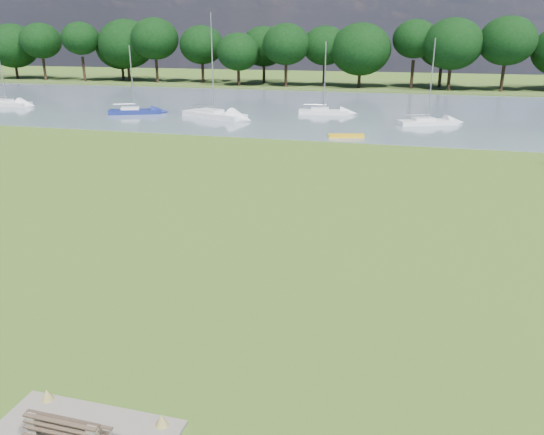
% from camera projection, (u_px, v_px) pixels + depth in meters
% --- Properties ---
extents(ground, '(220.00, 220.00, 0.00)m').
position_uv_depth(ground, '(255.00, 232.00, 24.10)').
color(ground, olive).
extents(river, '(220.00, 40.00, 0.10)m').
position_uv_depth(river, '(358.00, 110.00, 62.41)').
color(river, slate).
rests_on(river, ground).
extents(far_bank, '(220.00, 20.00, 0.40)m').
position_uv_depth(far_bank, '(377.00, 87.00, 89.78)').
color(far_bank, '#4C6626').
rests_on(far_bank, ground).
extents(kayak, '(3.14, 1.44, 0.31)m').
position_uv_depth(kayak, '(346.00, 136.00, 45.79)').
color(kayak, yellow).
rests_on(kayak, river).
extents(tree_line, '(159.16, 9.21, 11.14)m').
position_uv_depth(tree_line, '(433.00, 47.00, 81.93)').
color(tree_line, black).
rests_on(tree_line, far_bank).
extents(sailboat_0, '(7.92, 4.96, 10.58)m').
position_uv_depth(sailboat_0, '(213.00, 113.00, 56.70)').
color(sailboat_0, white).
rests_on(sailboat_0, river).
extents(sailboat_1, '(5.65, 2.20, 7.72)m').
position_uv_depth(sailboat_1, '(323.00, 110.00, 58.97)').
color(sailboat_1, white).
rests_on(sailboat_1, river).
extents(sailboat_3, '(6.63, 2.28, 8.08)m').
position_uv_depth(sailboat_3, '(6.00, 102.00, 66.06)').
color(sailboat_3, white).
rests_on(sailboat_3, river).
extents(sailboat_4, '(5.73, 3.70, 7.32)m').
position_uv_depth(sailboat_4, '(134.00, 110.00, 59.16)').
color(sailboat_4, navy).
rests_on(sailboat_4, river).
extents(sailboat_5, '(5.94, 3.89, 8.15)m').
position_uv_depth(sailboat_5, '(427.00, 120.00, 52.15)').
color(sailboat_5, white).
rests_on(sailboat_5, river).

